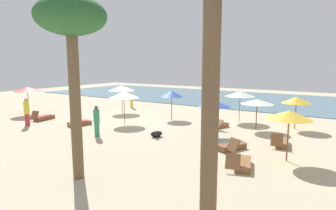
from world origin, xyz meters
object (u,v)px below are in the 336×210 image
(lounger_0, at_px, (242,164))
(umbrella_7, at_px, (240,94))
(umbrella_1, at_px, (257,102))
(palm_0, at_px, (71,25))
(umbrella_4, at_px, (124,95))
(person_0, at_px, (97,121))
(person_1, at_px, (27,112))
(lounger_4, at_px, (281,143))
(lounger_3, at_px, (44,118))
(umbrella_0, at_px, (296,100))
(lounger_1, at_px, (218,125))
(umbrella_6, at_px, (214,103))
(umbrella_3, at_px, (122,88))
(umbrella_5, at_px, (289,115))
(lounger_5, at_px, (79,123))
(umbrella_2, at_px, (27,89))
(umbrella_8, at_px, (172,94))
(person_2, at_px, (131,98))
(dog, at_px, (156,134))
(lounger_2, at_px, (232,147))

(lounger_0, bearing_deg, umbrella_7, 109.30)
(umbrella_1, relative_size, palm_0, 0.31)
(umbrella_4, distance_m, person_0, 3.69)
(person_1, bearing_deg, lounger_4, 15.72)
(lounger_0, bearing_deg, lounger_3, 174.37)
(umbrella_0, relative_size, person_0, 1.17)
(lounger_1, bearing_deg, umbrella_6, -73.52)
(umbrella_6, relative_size, umbrella_7, 0.95)
(umbrella_6, relative_size, lounger_0, 1.18)
(umbrella_3, xyz_separation_m, umbrella_5, (14.10, -5.24, -0.08))
(person_0, xyz_separation_m, palm_0, (3.89, -4.57, 4.58))
(umbrella_4, xyz_separation_m, palm_0, (4.79, -7.97, 3.45))
(lounger_5, bearing_deg, lounger_0, -8.00)
(umbrella_2, relative_size, umbrella_4, 1.00)
(umbrella_5, distance_m, lounger_5, 13.25)
(umbrella_4, height_order, umbrella_8, umbrella_4)
(lounger_4, distance_m, palm_0, 11.27)
(umbrella_4, bearing_deg, umbrella_7, 38.70)
(lounger_5, bearing_deg, palm_0, -39.95)
(person_2, relative_size, dog, 2.33)
(lounger_0, height_order, lounger_5, lounger_5)
(umbrella_7, distance_m, palm_0, 13.68)
(person_2, bearing_deg, umbrella_3, -66.48)
(umbrella_1, height_order, lounger_4, umbrella_1)
(umbrella_2, bearing_deg, lounger_3, -14.06)
(umbrella_2, bearing_deg, umbrella_6, 6.44)
(person_0, bearing_deg, person_2, 119.26)
(umbrella_6, xyz_separation_m, lounger_5, (-8.75, -2.45, -1.73))
(umbrella_5, xyz_separation_m, lounger_4, (-0.64, 2.23, -1.85))
(lounger_2, bearing_deg, person_0, -167.36)
(umbrella_2, relative_size, lounger_3, 1.32)
(umbrella_4, bearing_deg, umbrella_8, 59.43)
(umbrella_4, xyz_separation_m, dog, (3.93, -1.74, -1.84))
(lounger_1, bearing_deg, palm_0, -96.43)
(lounger_2, bearing_deg, umbrella_2, 179.06)
(umbrella_7, relative_size, person_0, 1.24)
(lounger_4, height_order, palm_0, palm_0)
(umbrella_6, relative_size, palm_0, 0.33)
(lounger_3, height_order, person_0, person_0)
(umbrella_5, height_order, lounger_2, umbrella_5)
(umbrella_3, relative_size, umbrella_7, 1.06)
(umbrella_0, distance_m, person_0, 12.42)
(umbrella_1, distance_m, person_0, 9.87)
(umbrella_2, relative_size, umbrella_3, 0.97)
(umbrella_8, relative_size, lounger_5, 1.21)
(lounger_2, bearing_deg, lounger_5, -177.89)
(lounger_5, xyz_separation_m, person_0, (3.10, -1.29, 0.73))
(lounger_3, relative_size, lounger_4, 1.00)
(umbrella_7, bearing_deg, umbrella_6, -88.68)
(umbrella_5, height_order, lounger_0, umbrella_5)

